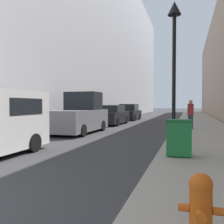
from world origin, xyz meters
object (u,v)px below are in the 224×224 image
fire_hydrant (201,203)px  lamppost (174,46)px  pickup_truck (79,116)px  parked_sedan_near (112,115)px  trash_bin (179,137)px  pedestrian_on_sidewalk (191,114)px  parked_sedan_far (129,113)px

fire_hydrant → lamppost: lamppost is taller
pickup_truck → lamppost: bearing=-32.8°
pickup_truck → parked_sedan_near: (0.12, 6.17, -0.23)m
lamppost → parked_sedan_near: (-5.41, 9.73, -3.10)m
trash_bin → lamppost: bearing=97.2°
lamppost → pedestrian_on_sidewalk: size_ratio=3.02×
fire_hydrant → trash_bin: 4.46m
trash_bin → pickup_truck: 8.22m
trash_bin → parked_sedan_near: size_ratio=0.23×
lamppost → parked_sedan_far: (-5.46, 15.97, -3.07)m
trash_bin → lamppost: lamppost is taller
trash_bin → pickup_truck: bearing=135.1°
parked_sedan_near → pedestrian_on_sidewalk: 7.09m
lamppost → parked_sedan_far: lamppost is taller
parked_sedan_far → pickup_truck: bearing=-90.3°
lamppost → pickup_truck: size_ratio=1.10×
trash_bin → parked_sedan_far: size_ratio=0.24×
lamppost → pickup_truck: bearing=147.2°
fire_hydrant → parked_sedan_far: parked_sedan_far is taller
trash_bin → lamppost: 3.87m
lamppost → pickup_truck: (-5.53, 3.56, -2.87)m
fire_hydrant → pickup_truck: (-6.21, 10.24, 0.44)m
parked_sedan_near → parked_sedan_far: (-0.05, 6.24, 0.03)m
fire_hydrant → parked_sedan_far: 23.47m
parked_sedan_near → pedestrian_on_sidewalk: size_ratio=2.60×
lamppost → pedestrian_on_sidewalk: bearing=83.8°
parked_sedan_near → lamppost: bearing=-60.9°
lamppost → parked_sedan_near: 11.56m
pickup_truck → parked_sedan_far: bearing=89.7°
trash_bin → fire_hydrant: bearing=-85.0°
lamppost → parked_sedan_near: size_ratio=1.16×
parked_sedan_far → pedestrian_on_sidewalk: (6.12, -9.89, 0.27)m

